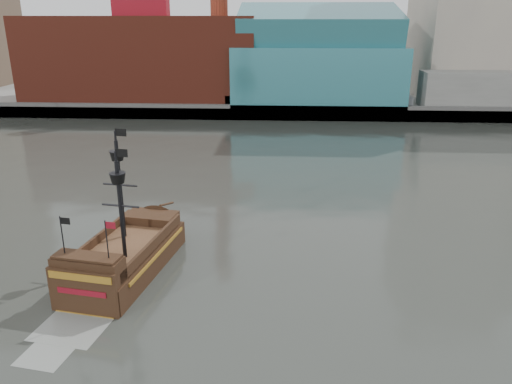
{
  "coord_description": "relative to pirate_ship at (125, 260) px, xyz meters",
  "views": [
    {
      "loc": [
        4.03,
        -22.83,
        16.94
      ],
      "look_at": [
        2.04,
        13.74,
        4.0
      ],
      "focal_mm": 35.0,
      "sensor_mm": 36.0,
      "label": 1
    }
  ],
  "objects": [
    {
      "name": "promenade_far",
      "position": [
        6.74,
        84.33,
        0.04
      ],
      "size": [
        220.0,
        60.0,
        2.0
      ],
      "primitive_type": "cube",
      "color": "slate",
      "rests_on": "ground"
    },
    {
      "name": "ground",
      "position": [
        6.74,
        -7.67,
        -0.96
      ],
      "size": [
        400.0,
        400.0,
        0.0
      ],
      "primitive_type": "plane",
      "color": "#292C27",
      "rests_on": "ground"
    },
    {
      "name": "seawall",
      "position": [
        6.74,
        54.83,
        0.34
      ],
      "size": [
        220.0,
        1.0,
        2.6
      ],
      "primitive_type": "cube",
      "color": "#4C4C49",
      "rests_on": "ground"
    },
    {
      "name": "pirate_ship",
      "position": [
        0.0,
        0.0,
        0.0
      ],
      "size": [
        6.51,
        14.65,
        10.58
      ],
      "rotation": [
        0.0,
        0.0,
        -0.17
      ],
      "color": "black",
      "rests_on": "ground"
    }
  ]
}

